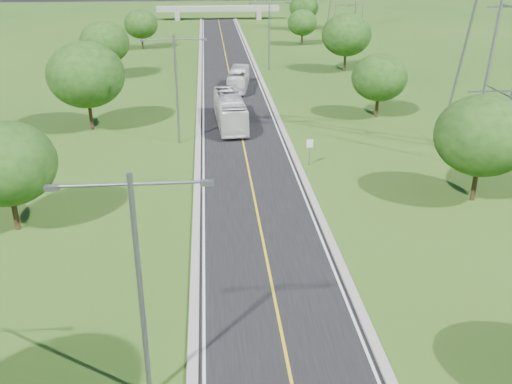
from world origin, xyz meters
The scene contains 20 objects.
ground centered at (0.00, 60.00, 0.00)m, with size 260.00×260.00×0.00m, color #234D15.
road centered at (0.00, 66.00, 0.03)m, with size 8.00×150.00×0.06m, color black.
curb_left centered at (-4.25, 66.00, 0.11)m, with size 0.50×150.00×0.22m, color gray.
curb_right centered at (4.25, 66.00, 0.11)m, with size 0.50×150.00×0.22m, color gray.
speed_limit_sign centered at (5.20, 37.98, 1.60)m, with size 0.55×0.09×2.40m.
overpass centered at (0.00, 140.00, 2.41)m, with size 30.00×3.00×3.20m.
streetlight_near_left centered at (-6.00, 12.00, 5.94)m, with size 5.90×0.25×10.00m.
streetlight_mid_left centered at (-6.00, 45.00, 5.94)m, with size 5.90×0.25×10.00m.
streetlight_far_right centered at (6.00, 78.00, 5.94)m, with size 5.90×0.25×10.00m.
tree_lb centered at (-16.00, 28.00, 4.64)m, with size 6.30×6.30×7.33m.
tree_lc centered at (-15.00, 50.00, 5.58)m, with size 7.56×7.56×8.79m.
tree_ld centered at (-17.00, 74.00, 4.95)m, with size 6.72×6.72×7.82m.
tree_le centered at (-14.50, 98.00, 4.33)m, with size 5.88×5.88×6.84m.
tree_rb centered at (16.00, 30.00, 4.95)m, with size 6.72×6.72×7.82m.
tree_rc centered at (15.00, 52.00, 4.33)m, with size 5.88×5.88×6.84m.
tree_rd centered at (17.00, 76.00, 5.27)m, with size 7.14×7.14×8.30m.
tree_re centered at (14.50, 100.00, 4.02)m, with size 5.46×5.46×6.35m.
tree_rf centered at (18.00, 120.00, 4.64)m, with size 6.30×6.30×7.33m.
bus_outbound centered at (0.80, 65.98, 1.37)m, with size 2.20×9.42×2.62m, color white.
bus_inbound centered at (-0.96, 50.27, 1.62)m, with size 2.63×11.22×3.13m, color white.
Camera 1 is at (-3.15, -6.80, 17.38)m, focal length 40.00 mm.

